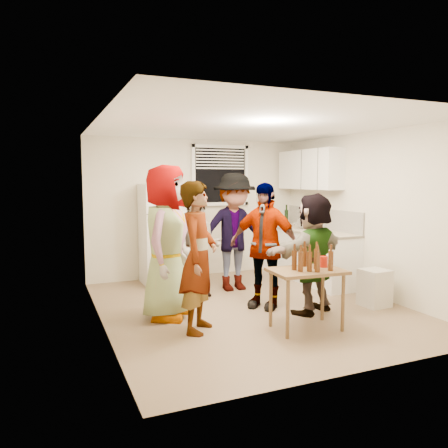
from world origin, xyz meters
name	(u,v)px	position (x,y,z in m)	size (l,w,h in m)	color
room	(250,307)	(0.00, 0.00, 0.00)	(4.00, 4.50, 2.50)	beige
window	(220,175)	(0.45, 2.21, 1.85)	(1.12, 0.10, 1.06)	white
refrigerator	(163,234)	(-0.75, 1.88, 0.85)	(0.70, 0.70, 1.70)	white
counter_lower	(308,255)	(1.70, 1.15, 0.43)	(0.60, 2.20, 0.86)	white
countertop	(308,230)	(1.70, 1.15, 0.88)	(0.64, 2.22, 0.04)	beige
backsplash	(322,218)	(1.99, 1.15, 1.08)	(0.03, 2.20, 0.36)	beige
upper_cabinets	(309,170)	(1.83, 1.35, 1.95)	(0.34, 1.60, 0.70)	white
kettle	(303,229)	(1.65, 1.24, 0.90)	(0.26, 0.22, 0.22)	silver
paper_towel	(312,230)	(1.68, 1.00, 0.90)	(0.12, 0.12, 0.25)	white
wine_bottle	(286,224)	(1.75, 1.99, 0.90)	(0.07, 0.07, 0.29)	black
beer_bottle_counter	(311,231)	(1.60, 0.93, 0.90)	(0.05, 0.05, 0.21)	#47230C
blue_cup	(320,235)	(1.44, 0.43, 0.90)	(0.09, 0.09, 0.12)	#1004DA
picture_frame	(307,222)	(1.92, 1.55, 0.98)	(0.02, 0.19, 0.16)	#F0E74A
trash_bin	(375,289)	(1.64, -0.62, 0.25)	(0.35, 0.35, 0.52)	beige
serving_table	(306,329)	(0.22, -1.05, 0.00)	(0.85, 0.57, 0.72)	brown
beer_bottle_table	(316,269)	(0.33, -1.07, 0.72)	(0.06, 0.06, 0.24)	#47230C
red_cup	(323,267)	(0.48, -1.01, 0.72)	(0.10, 0.10, 0.13)	#AB1A09
guest_grey	(167,317)	(-1.20, 0.02, 0.00)	(0.96, 1.96, 0.62)	gray
guest_stripe	(199,331)	(-0.98, -0.62, 0.00)	(0.64, 1.76, 0.42)	#141933
guest_back_left	(198,296)	(-0.49, 0.83, 0.00)	(0.74, 1.53, 0.58)	brown
guest_back_right	(234,289)	(0.19, 0.99, 0.00)	(1.21, 1.88, 0.70)	#414146
guest_black	(263,307)	(0.17, -0.05, 0.00)	(1.02, 1.74, 0.42)	black
guest_orange	(312,312)	(0.67, -0.52, 0.00)	(1.49, 1.60, 0.47)	#ED925D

